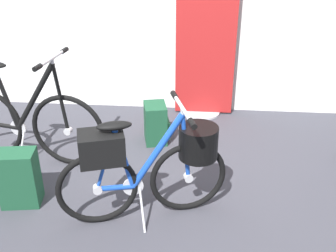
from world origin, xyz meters
TOP-DOWN VIEW (x-y plane):
  - ground_plane at (0.00, 0.00)m, footprint 6.06×6.06m
  - floor_banner_stand at (0.16, 1.73)m, footprint 0.60×0.36m
  - folding_bike_foreground at (-0.18, 0.01)m, footprint 1.11×0.55m
  - display_bike_left at (-1.29, 0.65)m, footprint 1.35×0.53m
  - backpack_on_floor at (-0.27, 1.08)m, footprint 0.27×0.30m
  - handbag_on_floor at (-1.13, 0.07)m, footprint 0.29×0.25m

SIDE VIEW (x-z plane):
  - ground_plane at x=0.00m, z-range 0.00..0.00m
  - backpack_on_floor at x=-0.27m, z-range 0.00..0.36m
  - handbag_on_floor at x=-1.13m, z-range 0.00..0.42m
  - display_bike_left at x=-1.29m, z-range -0.11..0.83m
  - folding_bike_foreground at x=-0.18m, z-range 0.02..0.83m
  - floor_banner_stand at x=0.16m, z-range -0.09..1.83m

